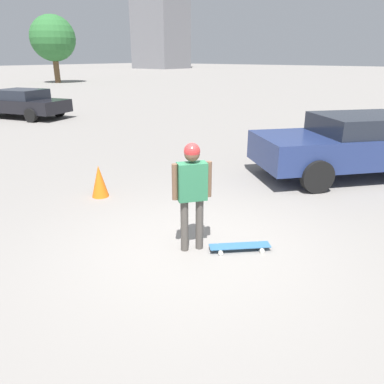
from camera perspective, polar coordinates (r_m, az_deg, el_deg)
ground_plane at (r=5.74m, az=0.00°, el=-8.64°), size 220.00×220.00×0.00m
person at (r=5.32m, az=0.00°, el=1.09°), size 0.41×0.48×1.63m
skateboard at (r=5.71m, az=7.30°, el=-8.20°), size 0.80×0.78×0.08m
car_parked_near at (r=9.78m, az=23.93°, el=6.73°), size 4.55×4.84×1.47m
car_parked_far at (r=19.60m, az=-24.60°, el=12.25°), size 4.82×2.91×1.30m
building_block_distant at (r=90.81m, az=-4.93°, el=27.15°), size 9.93×9.05×28.07m
tree_distant at (r=44.20m, az=-20.44°, el=21.08°), size 4.60×4.60×6.75m
traffic_cone at (r=7.91m, az=-13.93°, el=1.63°), size 0.35×0.35×0.66m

